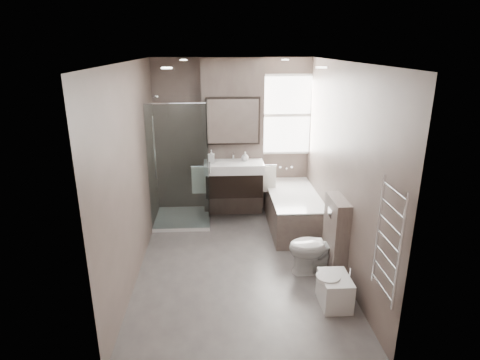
{
  "coord_description": "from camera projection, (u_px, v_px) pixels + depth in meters",
  "views": [
    {
      "loc": [
        -0.26,
        -4.73,
        2.79
      ],
      "look_at": [
        0.02,
        0.15,
        1.13
      ],
      "focal_mm": 30.0,
      "sensor_mm": 36.0,
      "label": 1
    }
  ],
  "objects": [
    {
      "name": "room",
      "position": [
        239.0,
        171.0,
        4.97
      ],
      "size": [
        2.7,
        3.9,
        2.7
      ],
      "color": "#595451",
      "rests_on": "ground"
    },
    {
      "name": "vanity_pier",
      "position": [
        233.0,
        139.0,
        6.64
      ],
      "size": [
        1.0,
        0.25,
        2.6
      ],
      "primitive_type": "cube",
      "color": "#61544D",
      "rests_on": "ground"
    },
    {
      "name": "vanity",
      "position": [
        234.0,
        178.0,
        6.49
      ],
      "size": [
        0.95,
        0.47,
        0.66
      ],
      "color": "black",
      "rests_on": "vanity_pier"
    },
    {
      "name": "mirror_cabinet",
      "position": [
        233.0,
        121.0,
        6.38
      ],
      "size": [
        0.86,
        0.08,
        0.76
      ],
      "color": "black",
      "rests_on": "vanity_pier"
    },
    {
      "name": "towel_left",
      "position": [
        199.0,
        180.0,
        6.45
      ],
      "size": [
        0.24,
        0.06,
        0.44
      ],
      "primitive_type": "cube",
      "color": "white",
      "rests_on": "vanity_pier"
    },
    {
      "name": "towel_right",
      "position": [
        268.0,
        179.0,
        6.51
      ],
      "size": [
        0.24,
        0.06,
        0.44
      ],
      "primitive_type": "cube",
      "color": "white",
      "rests_on": "vanity_pier"
    },
    {
      "name": "shower_enclosure",
      "position": [
        188.0,
        195.0,
        6.46
      ],
      "size": [
        0.9,
        0.9,
        2.0
      ],
      "color": "white",
      "rests_on": "ground"
    },
    {
      "name": "bathtub",
      "position": [
        293.0,
        208.0,
        6.37
      ],
      "size": [
        0.75,
        1.6,
        0.57
      ],
      "color": "#61544D",
      "rests_on": "ground"
    },
    {
      "name": "window",
      "position": [
        286.0,
        115.0,
        6.67
      ],
      "size": [
        0.98,
        0.06,
        1.33
      ],
      "color": "white",
      "rests_on": "room"
    },
    {
      "name": "toilet",
      "position": [
        316.0,
        247.0,
        5.07
      ],
      "size": [
        0.7,
        0.4,
        0.71
      ],
      "primitive_type": "imported",
      "rotation": [
        0.0,
        0.0,
        -1.56
      ],
      "color": "white",
      "rests_on": "ground"
    },
    {
      "name": "cistern_box",
      "position": [
        336.0,
        236.0,
        5.05
      ],
      "size": [
        0.19,
        0.55,
        1.0
      ],
      "color": "#61544D",
      "rests_on": "ground"
    },
    {
      "name": "bidet",
      "position": [
        334.0,
        290.0,
        4.48
      ],
      "size": [
        0.39,
        0.44,
        0.46
      ],
      "color": "white",
      "rests_on": "ground"
    },
    {
      "name": "towel_radiator",
      "position": [
        388.0,
        241.0,
        3.58
      ],
      "size": [
        0.03,
        0.49,
        1.1
      ],
      "color": "silver",
      "rests_on": "room"
    },
    {
      "name": "soap_bottle_a",
      "position": [
        211.0,
        156.0,
        6.36
      ],
      "size": [
        0.09,
        0.1,
        0.21
      ],
      "primitive_type": "imported",
      "color": "white",
      "rests_on": "vanity"
    },
    {
      "name": "soap_bottle_b",
      "position": [
        245.0,
        156.0,
        6.47
      ],
      "size": [
        0.12,
        0.12,
        0.15
      ],
      "primitive_type": "imported",
      "color": "white",
      "rests_on": "vanity"
    }
  ]
}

